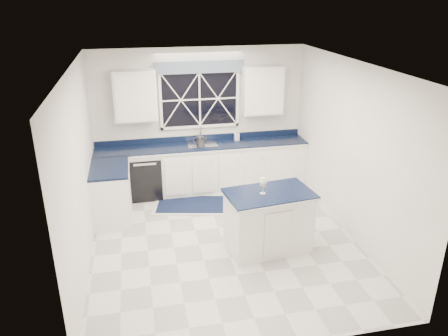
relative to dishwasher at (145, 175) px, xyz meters
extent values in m
plane|color=silver|center=(1.10, -1.95, -0.41)|extent=(4.50, 4.50, 0.00)
cube|color=white|center=(1.10, 0.30, 0.94)|extent=(4.00, 0.10, 2.70)
cube|color=white|center=(1.10, 0.00, 0.04)|extent=(3.98, 0.60, 0.90)
cube|color=white|center=(-0.60, -0.80, 0.04)|extent=(0.60, 1.00, 0.90)
cube|color=black|center=(1.10, 0.00, 0.51)|extent=(3.98, 0.64, 0.04)
cube|color=black|center=(0.00, 0.00, 0.00)|extent=(0.60, 0.58, 0.82)
cube|color=black|center=(1.10, 0.27, 1.34)|extent=(1.40, 0.02, 1.00)
cube|color=slate|center=(1.10, 0.21, 1.94)|extent=(1.65, 0.04, 0.22)
cube|color=white|center=(-0.07, 0.13, 1.49)|extent=(0.75, 0.34, 0.90)
cube|color=white|center=(2.28, 0.13, 1.49)|extent=(0.75, 0.34, 0.90)
cylinder|color=silver|center=(1.10, 0.22, 0.55)|extent=(0.05, 0.05, 0.04)
cylinder|color=silver|center=(1.10, 0.22, 0.69)|extent=(0.02, 0.02, 0.28)
cylinder|color=silver|center=(1.10, 0.13, 0.82)|extent=(0.02, 0.18, 0.02)
cube|color=white|center=(1.71, -2.25, 0.03)|extent=(1.26, 0.83, 0.89)
cube|color=black|center=(1.71, -2.25, 0.50)|extent=(1.32, 0.90, 0.04)
cube|color=#B4B4AF|center=(0.78, -0.60, -0.40)|extent=(1.52, 1.10, 0.01)
cube|color=#101937|center=(0.78, -0.60, -0.39)|extent=(1.34, 0.93, 0.01)
cylinder|color=#2D2D2F|center=(1.07, 0.08, 0.59)|extent=(0.17, 0.17, 0.13)
cone|color=#2D2D2F|center=(1.07, 0.08, 0.69)|extent=(0.14, 0.14, 0.06)
torus|color=#2D2D2F|center=(0.99, 0.09, 0.60)|extent=(0.11, 0.03, 0.11)
cylinder|color=#2D2D2F|center=(1.16, 0.07, 0.61)|extent=(0.07, 0.02, 0.08)
cylinder|color=silver|center=(1.60, -2.26, 0.52)|extent=(0.08, 0.08, 0.01)
cylinder|color=silver|center=(1.60, -2.26, 0.59)|extent=(0.01, 0.01, 0.13)
ellipsoid|color=silver|center=(1.60, -2.26, 0.69)|extent=(0.10, 0.10, 0.13)
cylinder|color=#ECD17D|center=(1.60, -2.26, 0.67)|extent=(0.08, 0.08, 0.05)
imported|color=silver|center=(1.79, 0.14, 0.63)|extent=(0.10, 0.10, 0.21)
camera|label=1|loc=(-0.10, -7.69, 3.21)|focal=35.00mm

